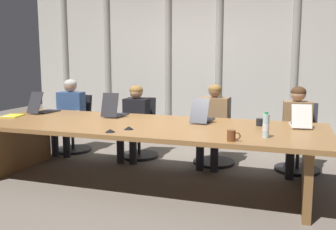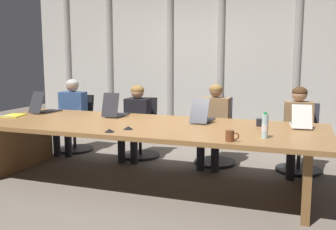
{
  "view_description": "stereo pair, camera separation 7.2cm",
  "coord_description": "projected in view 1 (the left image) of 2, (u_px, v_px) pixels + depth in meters",
  "views": [
    {
      "loc": [
        1.71,
        -4.19,
        1.53
      ],
      "look_at": [
        0.25,
        0.14,
        0.84
      ],
      "focal_mm": 41.01,
      "sensor_mm": 36.0,
      "label": 1
    },
    {
      "loc": [
        1.78,
        -4.17,
        1.53
      ],
      "look_at": [
        0.25,
        0.14,
        0.84
      ],
      "focal_mm": 41.01,
      "sensor_mm": 36.0,
      "label": 2
    }
  ],
  "objects": [
    {
      "name": "conference_mic_left_side",
      "position": [
        110.0,
        131.0,
        4.07
      ],
      "size": [
        0.11,
        0.11,
        0.03
      ],
      "primitive_type": "cone",
      "color": "black",
      "rests_on": "conference_table"
    },
    {
      "name": "office_chair_left_end",
      "position": [
        74.0,
        130.0,
        6.32
      ],
      "size": [
        0.6,
        0.6,
        0.91
      ],
      "rotation": [
        0.0,
        0.0,
        -1.62
      ],
      "color": "black",
      "rests_on": "ground_plane"
    },
    {
      "name": "laptop_right_mid",
      "position": [
        300.0,
        122.0,
        4.4
      ],
      "size": [
        0.26,
        0.46,
        0.27
      ],
      "rotation": [
        0.0,
        0.0,
        1.67
      ],
      "color": "beige",
      "rests_on": "conference_table"
    },
    {
      "name": "conference_mic_middle",
      "position": [
        129.0,
        128.0,
        4.23
      ],
      "size": [
        0.11,
        0.11,
        0.03
      ],
      "primitive_type": "cone",
      "color": "black",
      "rests_on": "conference_table"
    },
    {
      "name": "person_left_end",
      "position": [
        69.0,
        111.0,
        6.13
      ],
      "size": [
        0.45,
        0.57,
        1.18
      ],
      "rotation": [
        0.0,
        0.0,
        -1.48
      ],
      "color": "#335184",
      "rests_on": "ground_plane"
    },
    {
      "name": "office_chair_center",
      "position": [
        215.0,
        139.0,
        5.58
      ],
      "size": [
        0.6,
        0.6,
        0.95
      ],
      "rotation": [
        0.0,
        0.0,
        -1.46
      ],
      "color": "navy",
      "rests_on": "ground_plane"
    },
    {
      "name": "spiral_notepad",
      "position": [
        12.0,
        116.0,
        5.15
      ],
      "size": [
        0.28,
        0.34,
        0.03
      ],
      "rotation": [
        0.0,
        0.0,
        0.2
      ],
      "color": "yellow",
      "rests_on": "conference_table"
    },
    {
      "name": "laptop_left_mid",
      "position": [
        115.0,
        112.0,
        5.15
      ],
      "size": [
        0.24,
        0.44,
        0.33
      ],
      "rotation": [
        0.0,
        0.0,
        1.6
      ],
      "color": "#2D2D33",
      "rests_on": "conference_table"
    },
    {
      "name": "laptop_center",
      "position": [
        203.0,
        117.0,
        4.74
      ],
      "size": [
        0.22,
        0.51,
        0.3
      ],
      "rotation": [
        0.0,
        0.0,
        1.58
      ],
      "color": "#2D2D33",
      "rests_on": "conference_table"
    },
    {
      "name": "water_bottle_primary",
      "position": [
        266.0,
        126.0,
        3.78
      ],
      "size": [
        0.07,
        0.07,
        0.26
      ],
      "color": "silver",
      "rests_on": "conference_table"
    },
    {
      "name": "coffee_mug_far",
      "position": [
        260.0,
        122.0,
        4.45
      ],
      "size": [
        0.13,
        0.08,
        0.09
      ],
      "color": "black",
      "rests_on": "conference_table"
    },
    {
      "name": "person_right_mid",
      "position": [
        298.0,
        125.0,
        5.02
      ],
      "size": [
        0.41,
        0.57,
        1.15
      ],
      "rotation": [
        0.0,
        0.0,
        -1.47
      ],
      "color": "olive",
      "rests_on": "ground_plane"
    },
    {
      "name": "person_left_mid",
      "position": [
        134.0,
        117.0,
        5.76
      ],
      "size": [
        0.38,
        0.55,
        1.11
      ],
      "rotation": [
        0.0,
        0.0,
        -1.56
      ],
      "color": "black",
      "rests_on": "ground_plane"
    },
    {
      "name": "office_chair_right_mid",
      "position": [
        298.0,
        146.0,
        5.21
      ],
      "size": [
        0.6,
        0.6,
        0.91
      ],
      "rotation": [
        0.0,
        0.0,
        -1.65
      ],
      "color": "#2D2D38",
      "rests_on": "ground_plane"
    },
    {
      "name": "conference_table",
      "position": [
        145.0,
        135.0,
        4.6
      ],
      "size": [
        4.19,
        1.49,
        0.74
      ],
      "color": "olive",
      "rests_on": "ground_plane"
    },
    {
      "name": "laptop_left_end",
      "position": [
        43.0,
        109.0,
        5.5
      ],
      "size": [
        0.27,
        0.48,
        0.31
      ],
      "rotation": [
        0.0,
        0.0,
        1.44
      ],
      "color": "#2D2D33",
      "rests_on": "conference_table"
    },
    {
      "name": "curtain_backdrop",
      "position": [
        195.0,
        68.0,
        6.67
      ],
      "size": [
        6.32,
        0.17,
        2.7
      ],
      "color": "beige",
      "rests_on": "ground_plane"
    },
    {
      "name": "person_center",
      "position": [
        213.0,
        121.0,
        5.38
      ],
      "size": [
        0.42,
        0.55,
        1.15
      ],
      "rotation": [
        0.0,
        0.0,
        -1.6
      ],
      "color": "olive",
      "rests_on": "ground_plane"
    },
    {
      "name": "office_chair_left_mid",
      "position": [
        140.0,
        135.0,
        5.95
      ],
      "size": [
        0.6,
        0.61,
        0.9
      ],
      "rotation": [
        0.0,
        0.0,
        -1.4
      ],
      "color": "black",
      "rests_on": "ground_plane"
    },
    {
      "name": "ground_plane",
      "position": [
        145.0,
        183.0,
        4.69
      ],
      "size": [
        12.64,
        12.64,
        0.0
      ],
      "primitive_type": "plane",
      "color": "#6B6056"
    },
    {
      "name": "coffee_mug_near",
      "position": [
        232.0,
        136.0,
        3.64
      ],
      "size": [
        0.13,
        0.08,
        0.11
      ],
      "color": "brown",
      "rests_on": "conference_table"
    }
  ]
}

